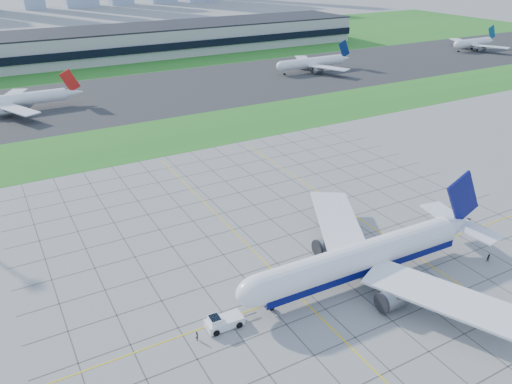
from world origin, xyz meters
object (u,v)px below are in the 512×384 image
distant_jet_1 (7,101)px  distant_jet_3 (474,43)px  distant_jet_2 (313,62)px  airliner (362,258)px  crew_far (489,258)px  pushback_tug (222,322)px  crew_near (197,336)px

distant_jet_1 → distant_jet_3: 260.28m
distant_jet_1 → distant_jet_2: (141.06, 2.02, -0.00)m
distant_jet_1 → distant_jet_3: size_ratio=1.17×
distant_jet_3 → airliner: bearing=-144.9°
crew_far → distant_jet_2: bearing=82.7°
distant_jet_1 → distant_jet_3: same height
pushback_tug → distant_jet_2: 192.72m
distant_jet_2 → distant_jet_3: size_ratio=1.00×
crew_near → airliner: bearing=-60.4°
crew_near → distant_jet_2: 196.42m
distant_jet_1 → crew_near: bearing=-84.6°
crew_far → distant_jet_3: size_ratio=0.04×
distant_jet_1 → distant_jet_2: 141.07m
airliner → crew_near: airliner is taller
distant_jet_2 → crew_far: bearing=-113.2°
pushback_tug → airliner: bearing=-0.0°
distant_jet_2 → distant_jet_3: (119.21, -0.08, -0.00)m
airliner → distant_jet_2: bearing=59.4°
crew_near → distant_jet_3: distant_jet_3 is taller
pushback_tug → crew_far: (54.50, -8.59, -0.26)m
airliner → distant_jet_3: bearing=36.5°
crew_near → distant_jet_1: 148.51m
airliner → crew_far: size_ratio=32.84×
distant_jet_1 → distant_jet_2: same height
pushback_tug → distant_jet_3: distant_jet_3 is taller
airliner → pushback_tug: 28.64m
crew_near → crew_far: 59.85m
distant_jet_3 → distant_jet_1: bearing=-179.6°
pushback_tug → distant_jet_1: distant_jet_1 is taller
airliner → pushback_tug: size_ratio=6.18×
airliner → crew_far: airliner is taller
pushback_tug → distant_jet_2: (122.13, 149.04, 3.37)m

